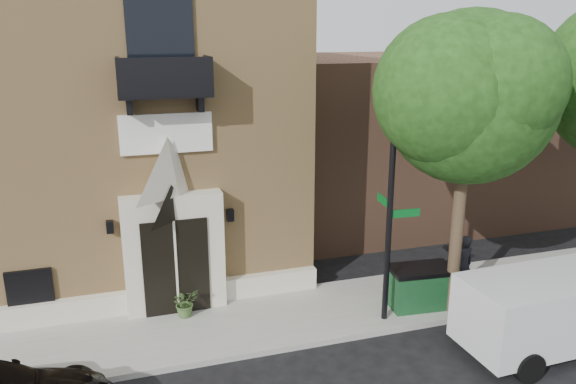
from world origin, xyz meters
name	(u,v)px	position (x,y,z in m)	size (l,w,h in m)	color
ground	(236,361)	(0.00, 0.00, 0.00)	(120.00, 120.00, 0.00)	black
sidewalk	(261,321)	(1.00, 1.50, 0.07)	(42.00, 3.00, 0.15)	gray
church	(89,118)	(-2.99, 7.95, 4.63)	(12.20, 11.01, 9.30)	tan
neighbour_building	(465,132)	(12.00, 9.00, 3.20)	(18.00, 8.00, 6.40)	brown
street_tree_left	(473,96)	(6.03, 0.35, 5.87)	(4.97, 4.38, 7.77)	#38281C
cargo_van	(563,307)	(7.58, -1.74, 1.08)	(4.80, 2.13, 1.93)	silver
street_sign	(390,217)	(4.11, 0.57, 2.94)	(0.88, 0.89, 5.53)	black
fire_hydrant	(491,294)	(7.12, 0.24, 0.53)	(0.45, 0.36, 0.78)	maroon
dumpster	(421,286)	(5.33, 0.90, 0.72)	(1.80, 1.12, 1.12)	#103B1D
planter	(185,302)	(-0.85, 2.24, 0.53)	(0.69, 0.60, 0.77)	#405F2D
pedestrian_near	(463,265)	(6.82, 1.19, 1.03)	(0.64, 0.42, 1.75)	black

